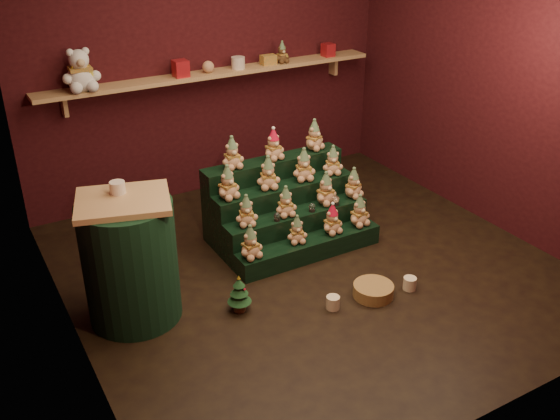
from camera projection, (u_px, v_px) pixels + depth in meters
ground at (311, 268)px, 5.45m from camera, size 4.00×4.00×0.00m
back_wall at (207, 60)px, 6.40m from camera, size 4.00×0.10×2.80m
front_wall at (529, 222)px, 3.23m from camera, size 4.00×0.10×2.80m
left_wall at (40, 165)px, 3.90m from camera, size 0.10×4.00×2.80m
right_wall at (503, 79)px, 5.73m from camera, size 0.10×4.00×2.80m
back_shelf at (215, 74)px, 6.31m from camera, size 3.60×0.26×0.24m
riser_tier_front at (309, 248)px, 5.57m from camera, size 1.40×0.22×0.18m
riser_tier_midfront at (297, 229)px, 5.70m from camera, size 1.40×0.22×0.36m
riser_tier_midback at (285, 211)px, 5.83m from camera, size 1.40×0.22×0.54m
riser_tier_back at (273, 194)px, 5.96m from camera, size 1.40×0.22×0.72m
teddy_0 at (250, 242)px, 5.20m from camera, size 0.24×0.22×0.29m
teddy_1 at (297, 229)px, 5.44m from camera, size 0.22×0.20×0.25m
teddy_2 at (332, 219)px, 5.58m from camera, size 0.22×0.20×0.28m
teddy_3 at (359, 211)px, 5.71m from camera, size 0.23×0.21×0.30m
teddy_4 at (246, 211)px, 5.34m from camera, size 0.24×0.22×0.28m
teddy_5 at (286, 201)px, 5.50m from camera, size 0.22×0.20×0.27m
teddy_6 at (326, 188)px, 5.70m from camera, size 0.25×0.23×0.31m
teddy_7 at (353, 183)px, 5.84m from camera, size 0.26×0.25×0.29m
teddy_8 at (227, 182)px, 5.39m from camera, size 0.26×0.25×0.30m
teddy_9 at (268, 173)px, 5.58m from camera, size 0.26×0.25×0.30m
teddy_10 at (304, 165)px, 5.74m from camera, size 0.26×0.24×0.30m
teddy_11 at (333, 160)px, 5.87m from camera, size 0.25×0.23×0.28m
teddy_12 at (232, 153)px, 5.54m from camera, size 0.21×0.19×0.29m
teddy_13 at (273, 145)px, 5.73m from camera, size 0.23×0.22×0.29m
teddy_14 at (314, 135)px, 5.95m from camera, size 0.27×0.26×0.29m
snow_globe_a at (277, 217)px, 5.45m from camera, size 0.06×0.06×0.08m
snow_globe_b at (312, 207)px, 5.61m from camera, size 0.06×0.06×0.08m
snow_globe_c at (336, 200)px, 5.72m from camera, size 0.07×0.07×0.10m
side_table at (130, 260)px, 4.62m from camera, size 0.78×0.71×1.00m
table_ornament at (117, 188)px, 4.45m from camera, size 0.11×0.11×0.09m
mini_christmas_tree at (239, 294)px, 4.82m from camera, size 0.19×0.19×0.32m
mug_left at (333, 303)px, 4.89m from camera, size 0.11×0.11×0.11m
mug_right at (410, 283)px, 5.13m from camera, size 0.11×0.11×0.11m
wicker_basket at (373, 290)px, 5.05m from camera, size 0.34×0.34×0.10m
white_bear at (79, 64)px, 5.57m from camera, size 0.36×0.33×0.48m
brown_bear at (282, 52)px, 6.57m from camera, size 0.16×0.15×0.22m
gift_tin_red_a at (181, 68)px, 6.08m from camera, size 0.14×0.14×0.16m
gift_tin_cream at (238, 63)px, 6.37m from camera, size 0.14×0.14×0.12m
gift_tin_red_b at (328, 50)px, 6.86m from camera, size 0.12×0.12×0.14m
shelf_plush_ball at (208, 67)px, 6.22m from camera, size 0.12×0.12×0.12m
scarf_gift_box at (268, 60)px, 6.53m from camera, size 0.16×0.10×0.10m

